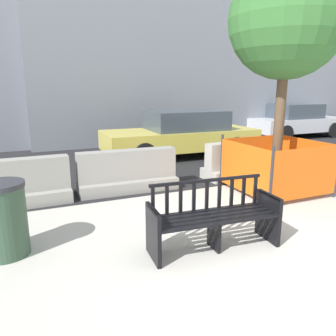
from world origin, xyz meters
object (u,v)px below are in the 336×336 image
(car_taxi_near, at_px, (182,134))
(street_tree, at_px, (287,20))
(jersey_barrier_right, at_px, (244,162))
(car_sedan_mid, at_px, (295,121))
(street_bench, at_px, (213,219))
(trash_bin, at_px, (3,219))
(jersey_barrier_centre, at_px, (128,174))
(construction_fence, at_px, (276,164))
(jersey_barrier_left, at_px, (11,187))

(car_taxi_near, bearing_deg, street_tree, -87.25)
(jersey_barrier_right, bearing_deg, car_sedan_mid, 37.45)
(street_bench, relative_size, trash_bin, 1.83)
(jersey_barrier_centre, height_order, car_taxi_near, car_taxi_near)
(trash_bin, bearing_deg, street_bench, -19.39)
(trash_bin, bearing_deg, jersey_barrier_right, 21.45)
(street_tree, height_order, construction_fence, street_tree)
(construction_fence, height_order, car_sedan_mid, car_sedan_mid)
(jersey_barrier_left, height_order, street_tree, street_tree)
(jersey_barrier_centre, bearing_deg, car_taxi_near, 47.11)
(street_bench, xyz_separation_m, jersey_barrier_right, (2.55, 2.85, -0.06))
(jersey_barrier_left, height_order, jersey_barrier_right, same)
(car_taxi_near, xyz_separation_m, car_sedan_mid, (6.30, 1.84, 0.00))
(jersey_barrier_right, xyz_separation_m, construction_fence, (-0.11, -1.21, 0.21))
(street_tree, xyz_separation_m, car_sedan_mid, (6.11, 5.80, -2.55))
(construction_fence, xyz_separation_m, car_taxi_near, (-0.19, 3.96, 0.14))
(street_tree, relative_size, construction_fence, 2.69)
(street_tree, distance_m, construction_fence, 2.69)
(street_bench, relative_size, jersey_barrier_centre, 0.85)
(trash_bin, bearing_deg, jersey_barrier_centre, 42.44)
(trash_bin, bearing_deg, construction_fence, 8.88)
(jersey_barrier_left, relative_size, trash_bin, 2.14)
(street_bench, xyz_separation_m, street_tree, (2.44, 1.64, 2.85))
(construction_fence, relative_size, car_sedan_mid, 0.38)
(street_bench, distance_m, jersey_barrier_right, 3.82)
(jersey_barrier_right, xyz_separation_m, trash_bin, (-5.02, -1.97, 0.13))
(jersey_barrier_centre, relative_size, trash_bin, 2.14)
(trash_bin, bearing_deg, car_sedan_mid, 30.79)
(street_tree, height_order, trash_bin, street_tree)
(street_tree, height_order, car_taxi_near, street_tree)
(jersey_barrier_left, relative_size, car_taxi_near, 0.43)
(street_bench, height_order, street_tree, street_tree)
(construction_fence, bearing_deg, jersey_barrier_right, 84.69)
(jersey_barrier_left, distance_m, car_sedan_mid, 11.94)
(jersey_barrier_right, xyz_separation_m, street_tree, (-0.11, -1.21, 2.90))
(street_tree, bearing_deg, car_sedan_mid, 43.52)
(jersey_barrier_left, distance_m, car_taxi_near, 5.48)
(street_bench, bearing_deg, trash_bin, 160.61)
(street_bench, relative_size, jersey_barrier_left, 0.85)
(street_tree, bearing_deg, trash_bin, -171.12)
(car_sedan_mid, bearing_deg, car_taxi_near, -163.74)
(jersey_barrier_centre, height_order, construction_fence, construction_fence)
(jersey_barrier_left, height_order, trash_bin, trash_bin)
(street_tree, bearing_deg, jersey_barrier_left, 166.70)
(street_bench, distance_m, car_taxi_near, 6.04)
(street_bench, bearing_deg, car_sedan_mid, 41.04)
(street_bench, xyz_separation_m, jersey_barrier_left, (-2.45, 2.79, -0.06))
(car_taxi_near, height_order, car_sedan_mid, car_sedan_mid)
(jersey_barrier_centre, relative_size, construction_fence, 1.25)
(jersey_barrier_right, bearing_deg, street_bench, -131.86)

